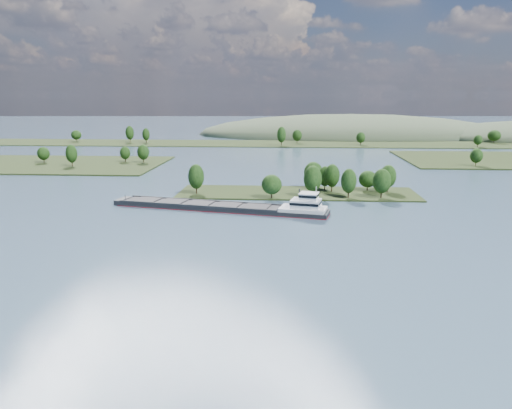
{
  "coord_description": "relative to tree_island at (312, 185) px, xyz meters",
  "views": [
    {
      "loc": [
        -3.58,
        -27.94,
        40.69
      ],
      "look_at": [
        -14.16,
        130.0,
        6.0
      ],
      "focal_mm": 35.0,
      "sensor_mm": 36.0,
      "label": 1
    }
  ],
  "objects": [
    {
      "name": "ground",
      "position": [
        -5.93,
        -59.01,
        -4.09
      ],
      "size": [
        1800.0,
        1800.0,
        0.0
      ],
      "primitive_type": "plane",
      "color": "#3E576B",
      "rests_on": "ground"
    },
    {
      "name": "back_shoreline",
      "position": [
        1.64,
        220.79,
        -3.38
      ],
      "size": [
        900.0,
        60.0,
        16.56
      ],
      "color": "black",
      "rests_on": "ground"
    },
    {
      "name": "cargo_barge",
      "position": [
        -29.49,
        -32.25,
        -2.71
      ],
      "size": [
        80.98,
        26.67,
        10.93
      ],
      "color": "black",
      "rests_on": "ground"
    },
    {
      "name": "tree_island",
      "position": [
        0.0,
        0.0,
        0.0
      ],
      "size": [
        100.0,
        33.37,
        13.96
      ],
      "color": "black",
      "rests_on": "ground"
    },
    {
      "name": "hill_west",
      "position": [
        54.07,
        320.99,
        -4.09
      ],
      "size": [
        320.0,
        160.0,
        44.0
      ],
      "primitive_type": "ellipsoid",
      "color": "#3C4A33",
      "rests_on": "ground"
    }
  ]
}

